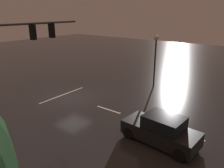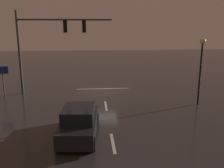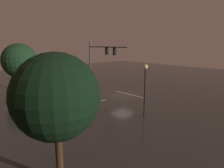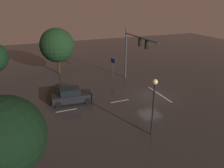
% 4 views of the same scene
% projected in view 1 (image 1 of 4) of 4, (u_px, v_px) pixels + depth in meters
% --- Properties ---
extents(ground_plane, '(80.00, 80.00, 0.00)m').
position_uv_depth(ground_plane, '(72.00, 98.00, 19.19)').
color(ground_plane, '#2D2B2B').
extents(traffic_signal_assembly, '(8.00, 0.47, 7.12)m').
position_uv_depth(traffic_signal_assembly, '(14.00, 48.00, 14.14)').
color(traffic_signal_assembly, '#383A3D').
rests_on(traffic_signal_assembly, ground_plane).
extents(lane_dash_far, '(0.16, 2.20, 0.01)m').
position_uv_depth(lane_dash_far, '(109.00, 110.00, 16.90)').
color(lane_dash_far, beige).
rests_on(lane_dash_far, ground_plane).
extents(lane_dash_mid, '(0.16, 2.20, 0.01)m').
position_uv_depth(lane_dash_mid, '(186.00, 135.00, 13.48)').
color(lane_dash_mid, beige).
rests_on(lane_dash_mid, ground_plane).
extents(stop_bar, '(5.00, 0.16, 0.01)m').
position_uv_depth(stop_bar, '(63.00, 95.00, 19.87)').
color(stop_bar, beige).
rests_on(stop_bar, ground_plane).
extents(car_approaching, '(2.20, 4.48, 1.70)m').
position_uv_depth(car_approaching, '(161.00, 130.00, 12.46)').
color(car_approaching, black).
rests_on(car_approaching, ground_plane).
extents(street_lamp_left_kerb, '(0.44, 0.44, 4.98)m').
position_uv_depth(street_lamp_left_kerb, '(156.00, 52.00, 20.99)').
color(street_lamp_left_kerb, black).
rests_on(street_lamp_left_kerb, ground_plane).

